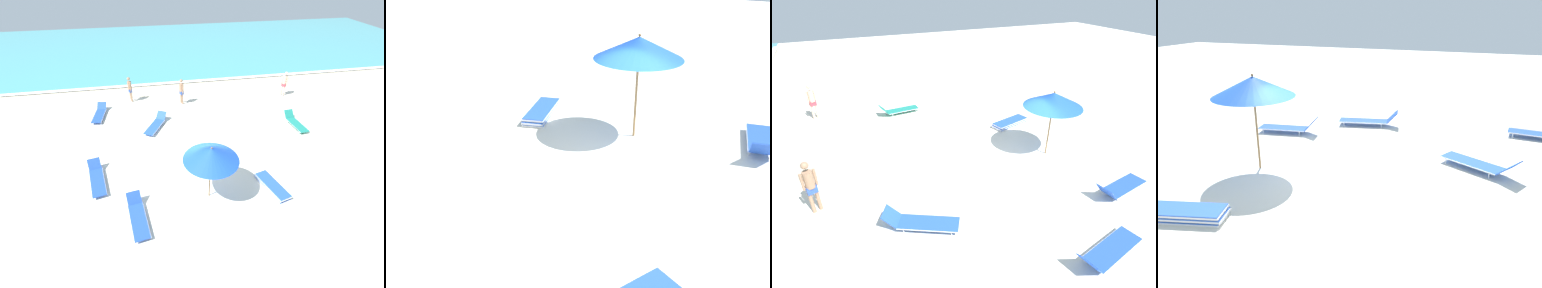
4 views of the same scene
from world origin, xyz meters
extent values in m
cube|color=silver|center=(0.00, 0.00, -0.08)|extent=(60.00, 60.00, 0.16)
cylinder|color=olive|center=(0.30, -1.72, 1.16)|extent=(0.06, 0.06, 2.32)
cone|color=blue|center=(0.30, -1.72, 2.32)|extent=(2.21, 2.21, 0.54)
cylinder|color=#163D95|center=(0.30, -1.72, 2.06)|extent=(2.14, 2.14, 0.01)
sphere|color=olive|center=(0.30, -1.72, 2.62)|extent=(0.07, 0.07, 0.07)
cube|color=blue|center=(3.17, -1.81, 0.06)|extent=(1.04, 1.89, 0.03)
cube|color=silver|center=(3.17, -1.81, 0.03)|extent=(1.06, 1.93, 0.04)
cube|color=blue|center=(3.16, -1.77, 0.14)|extent=(1.04, 1.89, 0.03)
cube|color=silver|center=(3.16, -1.77, 0.11)|extent=(1.06, 1.93, 0.04)
cube|color=blue|center=(3.17, -1.80, 0.23)|extent=(1.04, 1.89, 0.03)
cube|color=silver|center=(3.17, -1.80, 0.20)|extent=(1.06, 1.93, 0.04)
cylinder|color=silver|center=(-1.80, 3.18, 0.08)|extent=(0.03, 0.03, 0.16)
cube|color=blue|center=(-2.70, -2.65, 0.17)|extent=(0.86, 1.81, 0.03)
cylinder|color=silver|center=(-2.41, -2.61, 0.17)|extent=(0.30, 1.72, 0.03)
cube|color=blue|center=(-2.87, -1.61, 0.38)|extent=(0.63, 0.47, 0.43)
cylinder|color=silver|center=(-2.85, -3.36, 0.08)|extent=(0.03, 0.03, 0.16)
cylinder|color=silver|center=(-2.35, -3.28, 0.08)|extent=(0.03, 0.03, 0.16)
cylinder|color=silver|center=(-2.56, -1.94, 0.08)|extent=(0.03, 0.03, 0.16)
camera|label=1|loc=(-1.77, -8.99, 8.51)|focal=24.00mm
camera|label=2|loc=(-3.07, 8.02, 4.76)|focal=40.00mm
camera|label=3|loc=(-7.88, 5.53, 6.35)|focal=28.00mm
camera|label=4|loc=(8.54, 3.96, 4.32)|focal=35.00mm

